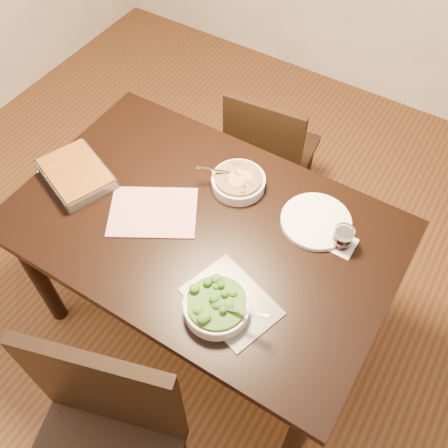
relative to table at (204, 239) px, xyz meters
The scene contains 11 objects.
ground 0.65m from the table, ahead, with size 4.00×4.00×0.00m, color #4F2D16.
table is the anchor object (origin of this frame).
magazine_a 0.22m from the table, 164.80° to the right, with size 0.32×0.24×0.01m, color #9D2C45.
magazine_b 0.34m from the table, 40.43° to the right, with size 0.30×0.21×0.01m, color #24252C.
coaster 0.51m from the table, 21.90° to the left, with size 0.10×0.10×0.00m, color white.
stew_bowl 0.26m from the table, 86.18° to the left, with size 0.21×0.21×0.08m.
broccoli_bowl 0.37m from the table, 49.18° to the right, with size 0.25×0.22×0.09m.
baking_dish 0.56m from the table, behind, with size 0.35×0.31×0.05m.
wine_tumbler 0.52m from the table, 21.90° to the left, with size 0.07×0.07×0.08m.
dinner_plate 0.43m from the table, 33.02° to the left, with size 0.26×0.26×0.02m, color white.
chair_far 0.75m from the table, 97.91° to the left, with size 0.42×0.42×0.82m.
Camera 1 is at (0.63, -0.88, 2.22)m, focal length 40.00 mm.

